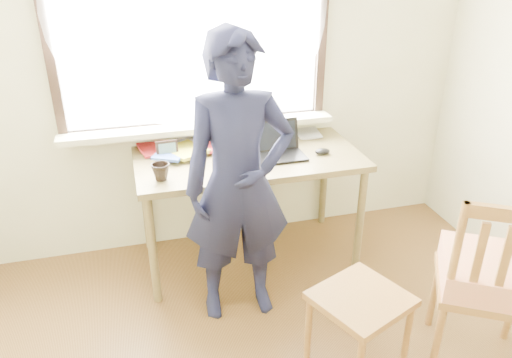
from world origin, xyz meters
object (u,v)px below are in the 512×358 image
object	(u,v)px
mug_white	(230,141)
mug_dark	(161,172)
desk	(249,167)
person	(239,184)
work_chair	(360,307)
side_chair	(489,276)
laptop	(278,148)

from	to	relation	value
mug_white	mug_dark	bearing A→B (deg)	-142.07
desk	person	bearing A→B (deg)	-110.65
work_chair	desk	bearing A→B (deg)	105.21
desk	mug_white	size ratio (longest dim) A/B	13.37
side_chair	person	bearing A→B (deg)	145.86
mug_dark	work_chair	xyz separation A→B (m)	(0.89, -0.91, -0.47)
person	laptop	bearing A→B (deg)	52.44
mug_white	side_chair	bearing A→B (deg)	-54.83
desk	work_chair	xyz separation A→B (m)	(0.30, -1.11, -0.33)
laptop	mug_white	distance (m)	0.35
work_chair	side_chair	distance (m)	0.66
desk	mug_white	world-z (taller)	mug_white
desk	laptop	bearing A→B (deg)	-9.93
mug_white	person	world-z (taller)	person
mug_dark	side_chair	xyz separation A→B (m)	(1.52, -1.05, -0.30)
desk	laptop	size ratio (longest dim) A/B	4.57
desk	person	world-z (taller)	person
work_chair	person	world-z (taller)	person
laptop	side_chair	size ratio (longest dim) A/B	0.31
mug_white	work_chair	distance (m)	1.43
work_chair	laptop	bearing A→B (deg)	95.96
mug_white	mug_dark	size ratio (longest dim) A/B	1.01
desk	work_chair	size ratio (longest dim) A/B	2.63
laptop	work_chair	bearing A→B (deg)	-84.04
desk	person	distance (m)	0.55
side_chair	person	xyz separation A→B (m)	(-1.12, 0.76, 0.31)
desk	mug_white	bearing A→B (deg)	114.75
desk	mug_dark	bearing A→B (deg)	-160.71
laptop	mug_dark	xyz separation A→B (m)	(-0.78, -0.17, -0.00)
laptop	work_chair	xyz separation A→B (m)	(0.11, -1.08, -0.47)
mug_white	work_chair	xyz separation A→B (m)	(0.39, -1.30, -0.46)
side_chair	person	size ratio (longest dim) A/B	0.61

